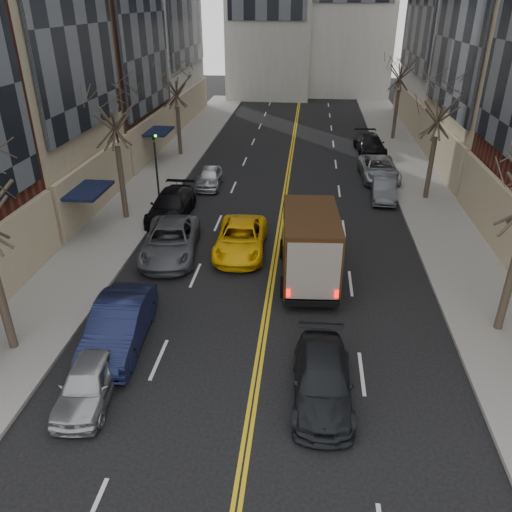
# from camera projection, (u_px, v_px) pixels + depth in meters

# --- Properties ---
(sidewalk_left) EXTENTS (4.00, 66.00, 0.15)m
(sidewalk_left) POSITION_uv_depth(u_px,v_px,m) (157.00, 179.00, 34.69)
(sidewalk_left) COLOR slate
(sidewalk_left) RESTS_ON ground
(sidewalk_right) EXTENTS (4.00, 66.00, 0.15)m
(sidewalk_right) POSITION_uv_depth(u_px,v_px,m) (422.00, 188.00, 33.01)
(sidewalk_right) COLOR slate
(sidewalk_right) RESTS_ON ground
(tree_lf_mid) EXTENTS (3.20, 3.20, 8.91)m
(tree_lf_mid) POSITION_uv_depth(u_px,v_px,m) (111.00, 100.00, 25.49)
(tree_lf_mid) COLOR #382D23
(tree_lf_mid) RESTS_ON sidewalk_left
(tree_lf_far) EXTENTS (3.20, 3.20, 8.12)m
(tree_lf_far) POSITION_uv_depth(u_px,v_px,m) (175.00, 77.00, 37.24)
(tree_lf_far) COLOR #382D23
(tree_lf_far) RESTS_ON sidewalk_left
(tree_rt_mid) EXTENTS (3.20, 3.20, 8.32)m
(tree_rt_mid) POSITION_uv_depth(u_px,v_px,m) (442.00, 98.00, 28.46)
(tree_rt_mid) COLOR #382D23
(tree_rt_mid) RESTS_ON sidewalk_right
(tree_rt_far) EXTENTS (3.20, 3.20, 9.11)m
(tree_rt_far) POSITION_uv_depth(u_px,v_px,m) (402.00, 59.00, 41.45)
(tree_rt_far) COLOR #382D23
(tree_rt_far) RESTS_ON sidewalk_right
(traffic_signal) EXTENTS (0.29, 0.26, 4.70)m
(traffic_signal) POSITION_uv_depth(u_px,v_px,m) (156.00, 162.00, 28.86)
(traffic_signal) COLOR black
(traffic_signal) RESTS_ON sidewalk_left
(ups_truck) EXTENTS (2.77, 6.16, 3.30)m
(ups_truck) POSITION_uv_depth(u_px,v_px,m) (309.00, 245.00, 21.77)
(ups_truck) COLOR black
(ups_truck) RESTS_ON ground
(observer_sedan) EXTENTS (1.93, 4.57, 1.32)m
(observer_sedan) POSITION_uv_depth(u_px,v_px,m) (322.00, 380.00, 15.51)
(observer_sedan) COLOR black
(observer_sedan) RESTS_ON ground
(taxi) EXTENTS (2.52, 5.20, 1.43)m
(taxi) POSITION_uv_depth(u_px,v_px,m) (241.00, 239.00, 24.52)
(taxi) COLOR yellow
(taxi) RESTS_ON ground
(pedestrian) EXTENTS (0.60, 0.75, 1.79)m
(pedestrian) POSITION_uv_depth(u_px,v_px,m) (318.00, 283.00, 20.31)
(pedestrian) COLOR black
(pedestrian) RESTS_ON ground
(parked_lf_a) EXTENTS (1.82, 3.86, 1.28)m
(parked_lf_a) POSITION_uv_depth(u_px,v_px,m) (89.00, 381.00, 15.49)
(parked_lf_a) COLOR #A4A8AC
(parked_lf_a) RESTS_ON ground
(parked_lf_b) EXTENTS (2.07, 5.09, 1.64)m
(parked_lf_b) POSITION_uv_depth(u_px,v_px,m) (119.00, 325.00, 17.84)
(parked_lf_b) COLOR black
(parked_lf_b) RESTS_ON ground
(parked_lf_c) EXTENTS (3.18, 5.74, 1.52)m
(parked_lf_c) POSITION_uv_depth(u_px,v_px,m) (170.00, 241.00, 24.19)
(parked_lf_c) COLOR #4C4E53
(parked_lf_c) RESTS_ON ground
(parked_lf_d) EXTENTS (2.10, 5.16, 1.50)m
(parked_lf_d) POSITION_uv_depth(u_px,v_px,m) (171.00, 205.00, 28.40)
(parked_lf_d) COLOR black
(parked_lf_d) RESTS_ON ground
(parked_lf_e) EXTENTS (1.70, 3.84, 1.28)m
(parked_lf_e) POSITION_uv_depth(u_px,v_px,m) (210.00, 177.00, 33.18)
(parked_lf_e) COLOR #B4B6BC
(parked_lf_e) RESTS_ON ground
(parked_rt_a) EXTENTS (1.69, 4.07, 1.31)m
(parked_rt_a) POSITION_uv_depth(u_px,v_px,m) (384.00, 189.00, 31.08)
(parked_rt_a) COLOR #494D51
(parked_rt_a) RESTS_ON ground
(parked_rt_b) EXTENTS (2.66, 5.40, 1.48)m
(parked_rt_b) POSITION_uv_depth(u_px,v_px,m) (379.00, 169.00, 34.53)
(parked_rt_b) COLOR #9FA2A6
(parked_rt_b) RESTS_ON ground
(parked_rt_c) EXTENTS (2.51, 5.28, 1.49)m
(parked_rt_c) POSITION_uv_depth(u_px,v_px,m) (370.00, 144.00, 40.36)
(parked_rt_c) COLOR black
(parked_rt_c) RESTS_ON ground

